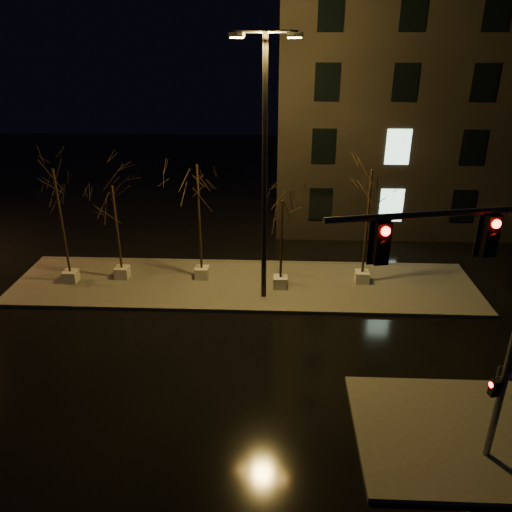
{
  "coord_description": "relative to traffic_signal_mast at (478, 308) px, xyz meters",
  "views": [
    {
      "loc": [
        1.51,
        -15.28,
        11.08
      ],
      "look_at": [
        0.7,
        3.25,
        2.8
      ],
      "focal_mm": 35.0,
      "sensor_mm": 36.0,
      "label": 1
    }
  ],
  "objects": [
    {
      "name": "streetlight_main",
      "position": [
        -5.42,
        9.35,
        1.49
      ],
      "size": [
        2.75,
        0.92,
        11.07
      ],
      "rotation": [
        0.0,
        0.0,
        -0.23
      ],
      "color": "black",
      "rests_on": "median"
    },
    {
      "name": "tree_2",
      "position": [
        -8.49,
        11.08,
        -0.52
      ],
      "size": [
        1.8,
        1.8,
        5.76
      ],
      "color": "#B1B0A5",
      "rests_on": "median"
    },
    {
      "name": "tree_0",
      "position": [
        -14.74,
        10.42,
        -0.58
      ],
      "size": [
        1.8,
        1.8,
        5.68
      ],
      "color": "#B1B0A5",
      "rests_on": "median"
    },
    {
      "name": "tree_1",
      "position": [
        -12.39,
        10.94,
        -1.28
      ],
      "size": [
        1.8,
        1.8,
        4.76
      ],
      "color": "#B1B0A5",
      "rests_on": "median"
    },
    {
      "name": "ground",
      "position": [
        -6.41,
        4.61,
        -5.04
      ],
      "size": [
        90.0,
        90.0,
        0.0
      ],
      "primitive_type": "plane",
      "color": "black",
      "rests_on": "ground"
    },
    {
      "name": "building",
      "position": [
        7.59,
        22.61,
        2.46
      ],
      "size": [
        25.0,
        12.0,
        15.0
      ],
      "primitive_type": "cube",
      "color": "black",
      "rests_on": "ground"
    },
    {
      "name": "tree_3",
      "position": [
        -4.67,
        10.23,
        -1.57
      ],
      "size": [
        1.8,
        1.8,
        4.37
      ],
      "color": "#B1B0A5",
      "rests_on": "median"
    },
    {
      "name": "sidewalk_corner",
      "position": [
        1.09,
        1.11,
        -4.97
      ],
      "size": [
        7.0,
        5.0,
        0.15
      ],
      "primitive_type": "cube",
      "color": "#45433E",
      "rests_on": "ground"
    },
    {
      "name": "traffic_signal_mast",
      "position": [
        0.0,
        0.0,
        0.0
      ],
      "size": [
        5.99,
        1.35,
        7.45
      ],
      "rotation": [
        0.0,
        0.0,
        0.22
      ],
      "color": "slate",
      "rests_on": "sidewalk_corner"
    },
    {
      "name": "median",
      "position": [
        -6.41,
        10.61,
        -4.97
      ],
      "size": [
        22.0,
        5.0,
        0.15
      ],
      "primitive_type": "cube",
      "color": "#45433E",
      "rests_on": "ground"
    },
    {
      "name": "tree_4",
      "position": [
        -0.76,
        10.96,
        -0.6
      ],
      "size": [
        1.8,
        1.8,
        5.66
      ],
      "color": "#B1B0A5",
      "rests_on": "median"
    }
  ]
}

